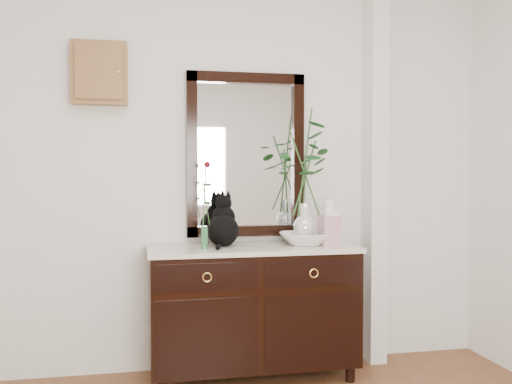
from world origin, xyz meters
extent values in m
cube|color=silver|center=(0.00, 1.98, 1.35)|extent=(3.60, 0.04, 2.70)
cube|color=silver|center=(1.00, 1.90, 1.35)|extent=(0.12, 0.20, 2.70)
cube|color=black|center=(0.10, 1.73, 0.46)|extent=(1.30, 0.50, 0.82)
cube|color=silver|center=(0.10, 1.73, 0.83)|extent=(1.33, 0.52, 0.03)
cube|color=black|center=(0.10, 1.97, 1.44)|extent=(0.80, 0.06, 1.10)
cube|color=white|center=(0.10, 1.98, 1.44)|extent=(0.66, 0.01, 0.96)
cube|color=brown|center=(-0.85, 1.94, 1.95)|extent=(0.35, 0.10, 0.40)
imported|color=white|center=(0.45, 1.73, 0.89)|extent=(0.35, 0.35, 0.08)
camera|label=1|loc=(-0.62, -1.82, 1.32)|focal=40.00mm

